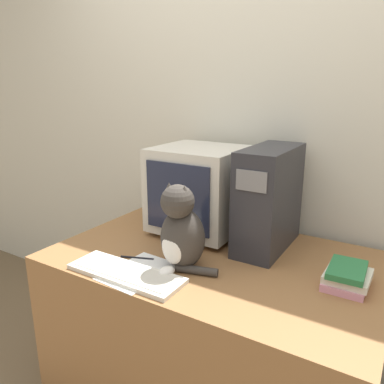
# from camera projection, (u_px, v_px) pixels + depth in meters

# --- Properties ---
(wall_back) EXTENTS (7.00, 0.05, 2.50)m
(wall_back) POSITION_uv_depth(u_px,v_px,m) (262.00, 135.00, 1.95)
(wall_back) COLOR beige
(wall_back) RESTS_ON ground_plane
(desk) EXTENTS (1.41, 0.90, 0.77)m
(desk) POSITION_uv_depth(u_px,v_px,m) (213.00, 330.00, 1.76)
(desk) COLOR olive
(desk) RESTS_ON ground_plane
(crt_monitor) EXTENTS (0.42, 0.40, 0.44)m
(crt_monitor) POSITION_uv_depth(u_px,v_px,m) (199.00, 189.00, 1.87)
(crt_monitor) COLOR beige
(crt_monitor) RESTS_ON desk
(computer_tower) EXTENTS (0.19, 0.43, 0.47)m
(computer_tower) POSITION_uv_depth(u_px,v_px,m) (269.00, 199.00, 1.69)
(computer_tower) COLOR #28282D
(computer_tower) RESTS_ON desk
(keyboard) EXTENTS (0.49, 0.17, 0.02)m
(keyboard) POSITION_uv_depth(u_px,v_px,m) (126.00, 273.00, 1.48)
(keyboard) COLOR silver
(keyboard) RESTS_ON desk
(cat) EXTENTS (0.27, 0.24, 0.36)m
(cat) POSITION_uv_depth(u_px,v_px,m) (181.00, 232.00, 1.50)
(cat) COLOR #38332D
(cat) RESTS_ON desk
(book_stack) EXTENTS (0.16, 0.19, 0.08)m
(book_stack) POSITION_uv_depth(u_px,v_px,m) (347.00, 277.00, 1.39)
(book_stack) COLOR pink
(book_stack) RESTS_ON desk
(pen) EXTENTS (0.14, 0.06, 0.01)m
(pen) POSITION_uv_depth(u_px,v_px,m) (137.00, 258.00, 1.62)
(pen) COLOR black
(pen) RESTS_ON desk
(paper_sheet) EXTENTS (0.23, 0.31, 0.00)m
(paper_sheet) POSITION_uv_depth(u_px,v_px,m) (138.00, 272.00, 1.51)
(paper_sheet) COLOR white
(paper_sheet) RESTS_ON desk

